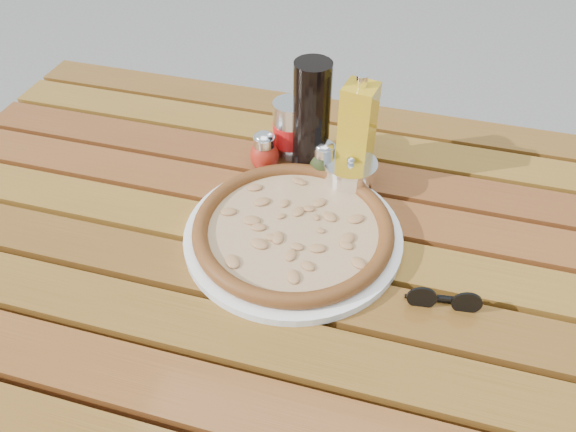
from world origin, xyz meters
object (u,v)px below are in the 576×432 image
(table, at_px, (285,268))
(soda_can, at_px, (290,131))
(pepper_shaker, at_px, (264,152))
(olive_oil_cruet, at_px, (357,133))
(pizza, at_px, (293,228))
(oregano_shaker, at_px, (323,161))
(parmesan_tin, at_px, (350,175))
(sunglasses, at_px, (444,300))
(dark_bottle, at_px, (312,120))
(plate, at_px, (293,235))

(table, relative_size, soda_can, 11.67)
(pepper_shaker, distance_m, olive_oil_cruet, 0.18)
(pizza, height_order, oregano_shaker, oregano_shaker)
(olive_oil_cruet, bearing_deg, parmesan_tin, -90.66)
(oregano_shaker, bearing_deg, sunglasses, -46.22)
(pizza, xyz_separation_m, dark_bottle, (-0.02, 0.19, 0.09))
(plate, relative_size, parmesan_tin, 3.31)
(plate, distance_m, parmesan_tin, 0.17)
(table, xyz_separation_m, oregano_shaker, (0.02, 0.17, 0.11))
(pizza, distance_m, pepper_shaker, 0.20)
(plate, distance_m, sunglasses, 0.26)
(dark_bottle, height_order, soda_can, dark_bottle)
(sunglasses, bearing_deg, soda_can, 129.63)
(plate, height_order, soda_can, soda_can)
(oregano_shaker, height_order, soda_can, soda_can)
(parmesan_tin, bearing_deg, sunglasses, -51.21)
(olive_oil_cruet, relative_size, parmesan_tin, 1.93)
(soda_can, bearing_deg, olive_oil_cruet, -12.62)
(olive_oil_cruet, bearing_deg, pepper_shaker, -172.51)
(pepper_shaker, relative_size, oregano_shaker, 1.00)
(dark_bottle, bearing_deg, olive_oil_cruet, -0.04)
(olive_oil_cruet, bearing_deg, pizza, -108.57)
(olive_oil_cruet, relative_size, sunglasses, 1.91)
(dark_bottle, relative_size, olive_oil_cruet, 1.05)
(plate, relative_size, oregano_shaker, 4.39)
(plate, relative_size, pepper_shaker, 4.39)
(table, height_order, oregano_shaker, oregano_shaker)
(oregano_shaker, relative_size, olive_oil_cruet, 0.39)
(plate, bearing_deg, soda_can, 106.75)
(pizza, distance_m, parmesan_tin, 0.17)
(pepper_shaker, xyz_separation_m, soda_can, (0.04, 0.05, 0.02))
(olive_oil_cruet, height_order, sunglasses, olive_oil_cruet)
(table, relative_size, parmesan_tin, 12.89)
(pepper_shaker, bearing_deg, pizza, -58.75)
(table, relative_size, pepper_shaker, 17.07)
(oregano_shaker, xyz_separation_m, dark_bottle, (-0.03, 0.02, 0.07))
(oregano_shaker, bearing_deg, soda_can, 148.03)
(oregano_shaker, bearing_deg, pizza, -93.49)
(table, bearing_deg, plate, 5.18)
(plate, relative_size, olive_oil_cruet, 1.71)
(oregano_shaker, xyz_separation_m, sunglasses, (0.24, -0.25, -0.02))
(dark_bottle, bearing_deg, oregano_shaker, -32.49)
(table, relative_size, pizza, 3.47)
(oregano_shaker, height_order, sunglasses, oregano_shaker)
(plate, xyz_separation_m, dark_bottle, (-0.02, 0.19, 0.10))
(sunglasses, bearing_deg, parmesan_tin, 121.71)
(plate, bearing_deg, parmesan_tin, 67.56)
(parmesan_tin, bearing_deg, plate, -112.44)
(pepper_shaker, bearing_deg, table, -62.56)
(soda_can, relative_size, parmesan_tin, 1.10)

